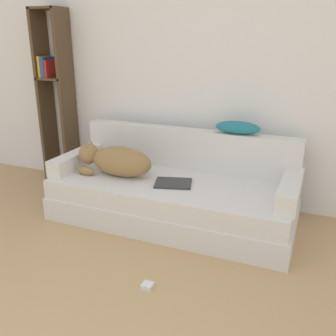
{
  "coord_description": "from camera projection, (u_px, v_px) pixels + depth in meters",
  "views": [
    {
      "loc": [
        1.15,
        -0.7,
        1.58
      ],
      "look_at": [
        -0.02,
        2.09,
        0.53
      ],
      "focal_mm": 40.0,
      "sensor_mm": 36.0,
      "label": 1
    }
  ],
  "objects": [
    {
      "name": "wall_back",
      "position": [
        201.0,
        64.0,
        3.57
      ],
      "size": [
        8.09,
        0.06,
        2.7
      ],
      "color": "white",
      "rests_on": "ground_plane"
    },
    {
      "name": "couch",
      "position": [
        172.0,
        200.0,
        3.4
      ],
      "size": [
        2.16,
        0.93,
        0.38
      ],
      "color": "silver",
      "rests_on": "ground_plane"
    },
    {
      "name": "couch_backrest",
      "position": [
        188.0,
        149.0,
        3.62
      ],
      "size": [
        2.12,
        0.15,
        0.38
      ],
      "color": "silver",
      "rests_on": "couch"
    },
    {
      "name": "couch_arm_left",
      "position": [
        77.0,
        159.0,
        3.67
      ],
      "size": [
        0.15,
        0.74,
        0.15
      ],
      "color": "silver",
      "rests_on": "couch"
    },
    {
      "name": "couch_arm_right",
      "position": [
        290.0,
        190.0,
        2.94
      ],
      "size": [
        0.15,
        0.74,
        0.15
      ],
      "color": "silver",
      "rests_on": "couch"
    },
    {
      "name": "dog",
      "position": [
        116.0,
        160.0,
        3.42
      ],
      "size": [
        0.74,
        0.27,
        0.29
      ],
      "color": "olive",
      "rests_on": "couch"
    },
    {
      "name": "laptop",
      "position": [
        173.0,
        183.0,
        3.25
      ],
      "size": [
        0.37,
        0.32,
        0.02
      ],
      "rotation": [
        0.0,
        0.0,
        0.28
      ],
      "color": "#2D2D30",
      "rests_on": "couch"
    },
    {
      "name": "throw_pillow",
      "position": [
        238.0,
        128.0,
        3.37
      ],
      "size": [
        0.41,
        0.17,
        0.11
      ],
      "color": "teal",
      "rests_on": "couch_backrest"
    },
    {
      "name": "bookshelf",
      "position": [
        55.0,
        91.0,
        4.11
      ],
      "size": [
        0.34,
        0.26,
        1.88
      ],
      "color": "#4C3823",
      "rests_on": "ground_plane"
    },
    {
      "name": "power_adapter",
      "position": [
        148.0,
        286.0,
        2.5
      ],
      "size": [
        0.07,
        0.07,
        0.03
      ],
      "color": "silver",
      "rests_on": "ground_plane"
    }
  ]
}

